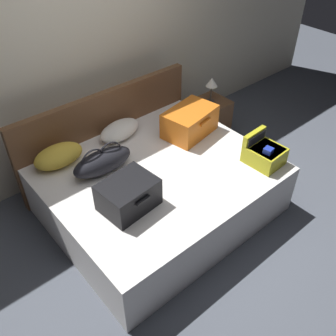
# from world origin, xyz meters

# --- Properties ---
(ground_plane) EXTENTS (12.00, 12.00, 0.00)m
(ground_plane) POSITION_xyz_m (0.00, 0.00, 0.00)
(ground_plane) COLOR #4C515B
(back_wall) EXTENTS (8.00, 0.10, 2.60)m
(back_wall) POSITION_xyz_m (0.00, 1.65, 1.30)
(back_wall) COLOR beige
(back_wall) RESTS_ON ground
(bed) EXTENTS (2.08, 1.73, 0.54)m
(bed) POSITION_xyz_m (0.00, 0.40, 0.27)
(bed) COLOR silver
(bed) RESTS_ON ground
(headboard) EXTENTS (2.12, 0.08, 0.99)m
(headboard) POSITION_xyz_m (0.00, 1.30, 0.50)
(headboard) COLOR brown
(headboard) RESTS_ON ground
(hard_case_large) EXTENTS (0.62, 0.46, 0.29)m
(hard_case_large) POSITION_xyz_m (0.64, 0.67, 0.69)
(hard_case_large) COLOR #D16619
(hard_case_large) RESTS_ON bed
(hard_case_medium) EXTENTS (0.49, 0.41, 0.26)m
(hard_case_medium) POSITION_xyz_m (-0.50, 0.19, 0.67)
(hard_case_medium) COLOR black
(hard_case_medium) RESTS_ON bed
(hard_case_small) EXTENTS (0.31, 0.35, 0.29)m
(hard_case_small) POSITION_xyz_m (0.84, -0.17, 0.65)
(hard_case_small) COLOR gold
(hard_case_small) RESTS_ON bed
(duffel_bag) EXTENTS (0.60, 0.26, 0.29)m
(duffel_bag) POSITION_xyz_m (-0.41, 0.73, 0.66)
(duffel_bag) COLOR black
(duffel_bag) RESTS_ON bed
(pillow_near_headboard) EXTENTS (0.55, 0.38, 0.16)m
(pillow_near_headboard) POSITION_xyz_m (0.03, 1.09, 0.62)
(pillow_near_headboard) COLOR white
(pillow_near_headboard) RESTS_ON bed
(pillow_center_head) EXTENTS (0.49, 0.30, 0.19)m
(pillow_center_head) POSITION_xyz_m (-0.68, 1.09, 0.64)
(pillow_center_head) COLOR gold
(pillow_center_head) RESTS_ON bed
(nightstand) EXTENTS (0.44, 0.40, 0.53)m
(nightstand) POSITION_xyz_m (1.32, 1.01, 0.26)
(nightstand) COLOR brown
(nightstand) RESTS_ON ground
(table_lamp) EXTENTS (0.14, 0.14, 0.32)m
(table_lamp) POSITION_xyz_m (1.32, 1.01, 0.77)
(table_lamp) COLOR #3F3833
(table_lamp) RESTS_ON nightstand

